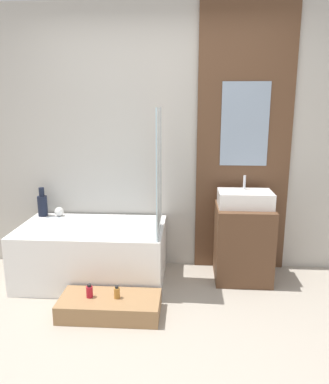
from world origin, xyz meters
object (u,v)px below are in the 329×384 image
(sink, at_px, (245,199))
(bottle_soap_secondary, at_px, (117,293))
(bottle_soap_primary, at_px, (90,291))
(wooden_step_bench, at_px, (110,306))
(vase_tall_dark, at_px, (43,204))
(bathtub, at_px, (93,253))
(vase_round_light, at_px, (59,212))

(sink, relative_size, bottle_soap_secondary, 4.78)
(bottle_soap_secondary, bearing_deg, bottle_soap_primary, 180.00)
(wooden_step_bench, height_order, vase_tall_dark, vase_tall_dark)
(wooden_step_bench, xyz_separation_m, vase_tall_dark, (-0.87, 0.91, 0.59))
(wooden_step_bench, height_order, bottle_soap_secondary, bottle_soap_secondary)
(bathtub, relative_size, vase_round_light, 14.57)
(sink, bearing_deg, wooden_step_bench, -147.23)
(bathtub, distance_m, vase_round_light, 0.60)
(vase_round_light, bearing_deg, bottle_soap_primary, -59.48)
(vase_tall_dark, relative_size, vase_round_light, 3.18)
(sink, xyz_separation_m, bottle_soap_primary, (-1.31, -0.74, -0.60))
(wooden_step_bench, height_order, bottle_soap_primary, bottle_soap_primary)
(wooden_step_bench, xyz_separation_m, sink, (1.15, 0.74, 0.72))
(wooden_step_bench, bearing_deg, sink, 32.77)
(bathtub, bearing_deg, bottle_soap_secondary, -60.38)
(wooden_step_bench, xyz_separation_m, bottle_soap_secondary, (0.06, 0.00, 0.12))
(wooden_step_bench, bearing_deg, bottle_soap_secondary, 0.00)
(vase_round_light, xyz_separation_m, bottle_soap_primary, (0.54, -0.91, -0.39))
(vase_round_light, height_order, bottle_soap_secondary, vase_round_light)
(bathtub, bearing_deg, sink, 5.15)
(bathtub, height_order, vase_round_light, vase_round_light)
(vase_tall_dark, height_order, bottle_soap_primary, vase_tall_dark)
(wooden_step_bench, distance_m, bottle_soap_primary, 0.20)
(bottle_soap_primary, bearing_deg, bathtub, 101.57)
(bottle_soap_secondary, bearing_deg, vase_tall_dark, 135.55)
(bathtub, height_order, bottle_soap_secondary, bathtub)
(vase_round_light, bearing_deg, vase_tall_dark, -179.32)
(bathtub, height_order, wooden_step_bench, bathtub)
(vase_round_light, bearing_deg, bottle_soap_secondary, -50.21)
(bathtub, bearing_deg, vase_round_light, 143.80)
(wooden_step_bench, bearing_deg, bottle_soap_primary, 180.00)
(wooden_step_bench, bearing_deg, bathtub, 115.14)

